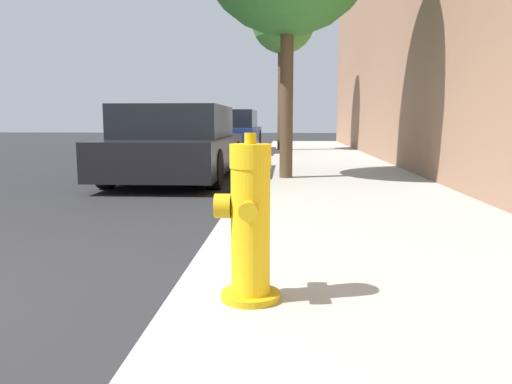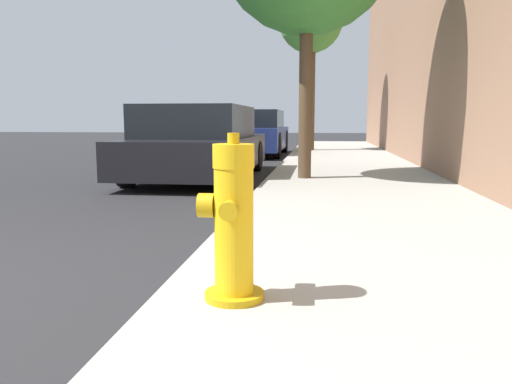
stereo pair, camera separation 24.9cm
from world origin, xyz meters
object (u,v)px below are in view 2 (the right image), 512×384
(fire_hydrant, at_px, (233,224))
(parked_car_near, at_px, (200,144))
(parked_car_mid, at_px, (254,133))
(street_tree_far, at_px, (311,24))

(fire_hydrant, xyz_separation_m, parked_car_near, (-1.71, 6.27, 0.11))
(parked_car_near, xyz_separation_m, parked_car_mid, (0.16, 5.97, 0.04))
(fire_hydrant, xyz_separation_m, parked_car_mid, (-1.55, 12.24, 0.14))
(fire_hydrant, relative_size, parked_car_mid, 0.19)
(parked_car_mid, relative_size, street_tree_far, 0.90)
(parked_car_near, bearing_deg, street_tree_far, 75.48)
(parked_car_mid, distance_m, street_tree_far, 3.69)
(parked_car_mid, bearing_deg, parked_car_near, -91.56)
(parked_car_near, bearing_deg, fire_hydrant, -74.71)
(parked_car_mid, bearing_deg, fire_hydrant, -82.78)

